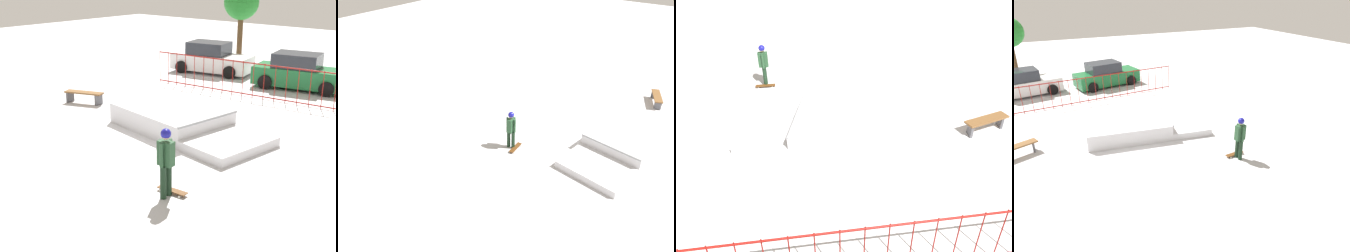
{
  "view_description": "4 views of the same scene",
  "coord_description": "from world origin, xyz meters",
  "views": [
    {
      "loc": [
        9.85,
        -10.75,
        5.16
      ],
      "look_at": [
        1.72,
        -1.33,
        0.9
      ],
      "focal_mm": 49.15,
      "sensor_mm": 36.0,
      "label": 1
    },
    {
      "loc": [
        13.08,
        3.42,
        8.32
      ],
      "look_at": [
        3.41,
        -3.55,
        1.0
      ],
      "focal_mm": 35.88,
      "sensor_mm": 36.0,
      "label": 2
    },
    {
      "loc": [
        0.92,
        10.51,
        6.84
      ],
      "look_at": [
        0.36,
        0.96,
        0.6
      ],
      "focal_mm": 38.77,
      "sensor_mm": 36.0,
      "label": 3
    },
    {
      "loc": [
        -3.21,
        -11.8,
        6.22
      ],
      "look_at": [
        1.86,
        -1.38,
        0.9
      ],
      "focal_mm": 32.93,
      "sensor_mm": 36.0,
      "label": 4
    }
  ],
  "objects": [
    {
      "name": "ground_plane",
      "position": [
        0.0,
        0.0,
        0.0
      ],
      "size": [
        60.0,
        60.0,
        0.0
      ],
      "primitive_type": "plane",
      "color": "silver"
    },
    {
      "name": "skate_ramp",
      "position": [
        0.59,
        0.62,
        0.32
      ],
      "size": [
        5.73,
        3.38,
        0.74
      ],
      "rotation": [
        0.0,
        0.0,
        -0.15
      ],
      "color": "silver",
      "rests_on": "ground"
    },
    {
      "name": "skater",
      "position": [
        3.38,
        -3.32,
        1.01
      ],
      "size": [
        0.4,
        0.44,
        1.73
      ],
      "rotation": [
        0.0,
        0.0,
        0.08
      ],
      "color": "black",
      "rests_on": "ground"
    },
    {
      "name": "skateboard",
      "position": [
        3.37,
        -3.08,
        0.08
      ],
      "size": [
        0.81,
        0.31,
        0.09
      ],
      "rotation": [
        0.0,
        0.0,
        0.09
      ],
      "color": "#593314",
      "rests_on": "ground"
    },
    {
      "name": "park_bench",
      "position": [
        -4.43,
        0.6,
        0.36
      ],
      "size": [
        1.64,
        0.96,
        0.48
      ],
      "rotation": [
        0.0,
        0.0,
        0.37
      ],
      "color": "brown",
      "rests_on": "ground"
    }
  ]
}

